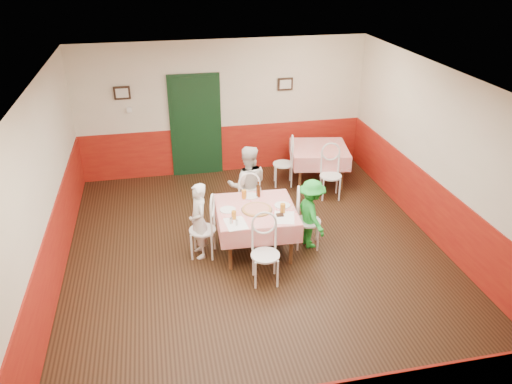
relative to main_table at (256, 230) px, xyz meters
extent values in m
plane|color=black|center=(-0.01, -0.24, -0.38)|extent=(7.00, 7.00, 0.00)
plane|color=white|center=(-0.01, -0.24, 2.42)|extent=(7.00, 7.00, 0.00)
cube|color=beige|center=(-0.01, 3.26, 1.02)|extent=(6.00, 0.10, 2.80)
cube|color=beige|center=(-0.01, -3.74, 1.02)|extent=(6.00, 0.10, 2.80)
cube|color=beige|center=(-3.01, -0.24, 1.02)|extent=(0.10, 7.00, 2.80)
cube|color=beige|center=(2.99, -0.24, 1.02)|extent=(0.10, 7.00, 2.80)
cube|color=maroon|center=(-0.01, 3.24, 0.12)|extent=(6.00, 0.03, 1.00)
cube|color=maroon|center=(-2.99, -0.24, 0.12)|extent=(0.03, 7.00, 1.00)
cube|color=maroon|center=(2.98, -0.24, 0.12)|extent=(0.03, 7.00, 1.00)
cube|color=black|center=(-0.61, 3.21, 0.68)|extent=(0.96, 0.06, 2.10)
cube|color=black|center=(-2.01, 3.21, 1.48)|extent=(0.32, 0.03, 0.26)
cube|color=black|center=(1.29, 3.21, 1.48)|extent=(0.32, 0.03, 0.26)
cube|color=white|center=(-1.91, 3.21, 1.12)|extent=(0.10, 0.03, 0.10)
cube|color=red|center=(0.00, 0.00, 0.00)|extent=(1.28, 1.28, 0.77)
cube|color=red|center=(1.80, 2.29, 0.00)|extent=(1.30, 1.30, 0.77)
cylinder|color=#B74723|center=(0.00, -0.05, 0.40)|extent=(0.48, 0.48, 0.03)
cylinder|color=white|center=(-0.44, 0.04, 0.39)|extent=(0.26, 0.26, 0.01)
cylinder|color=white|center=(0.43, 0.01, 0.39)|extent=(0.26, 0.26, 0.01)
cylinder|color=white|center=(0.00, 0.43, 0.39)|extent=(0.26, 0.26, 0.01)
cylinder|color=#BF7219|center=(-0.39, -0.25, 0.45)|extent=(0.07, 0.07, 0.13)
cylinder|color=#BF7219|center=(0.38, -0.21, 0.46)|extent=(0.08, 0.08, 0.15)
cylinder|color=#BF7219|center=(-0.12, 0.39, 0.46)|extent=(0.08, 0.08, 0.14)
cylinder|color=#381C0A|center=(0.12, 0.39, 0.51)|extent=(0.07, 0.07, 0.24)
cylinder|color=silver|center=(-0.46, -0.39, 0.43)|extent=(0.04, 0.04, 0.09)
cylinder|color=silver|center=(-0.38, -0.44, 0.43)|extent=(0.04, 0.04, 0.09)
cylinder|color=#B23319|center=(-0.45, -0.36, 0.43)|extent=(0.04, 0.04, 0.09)
cube|color=white|center=(-0.39, -0.40, 0.39)|extent=(0.34, 0.43, 0.00)
cube|color=white|center=(0.36, -0.37, 0.39)|extent=(0.39, 0.46, 0.00)
cube|color=black|center=(0.31, -0.29, 0.40)|extent=(0.11, 0.10, 0.02)
imported|color=gray|center=(-0.90, 0.04, 0.25)|extent=(0.36, 0.49, 1.24)
imported|color=gray|center=(0.04, 0.90, 0.35)|extent=(0.76, 0.62, 1.45)
imported|color=gray|center=(0.90, -0.04, 0.21)|extent=(0.54, 0.81, 1.17)
camera|label=1|loc=(-1.40, -6.70, 4.11)|focal=35.00mm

